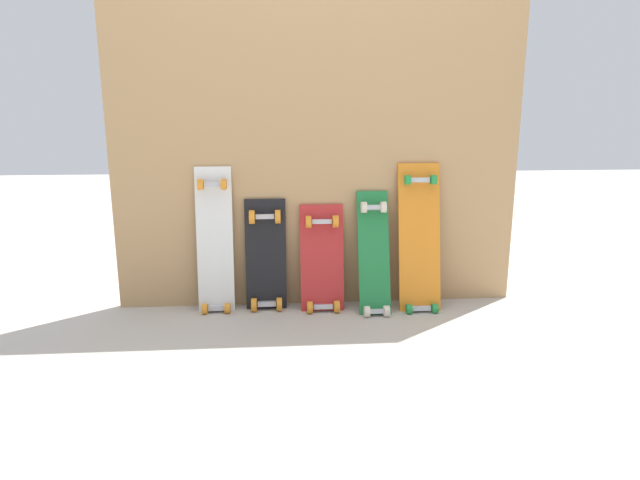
{
  "coord_description": "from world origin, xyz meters",
  "views": [
    {
      "loc": [
        -0.22,
        -2.9,
        1.07
      ],
      "look_at": [
        0.0,
        -0.07,
        0.38
      ],
      "focal_mm": 31.89,
      "sensor_mm": 36.0,
      "label": 1
    }
  ],
  "objects_px": {
    "skateboard_red": "(322,264)",
    "skateboard_green": "(374,259)",
    "skateboard_orange": "(419,244)",
    "skateboard_white": "(215,246)",
    "skateboard_black": "(266,260)"
  },
  "relations": [
    {
      "from": "skateboard_red",
      "to": "skateboard_green",
      "type": "height_order",
      "value": "skateboard_green"
    },
    {
      "from": "skateboard_red",
      "to": "skateboard_orange",
      "type": "height_order",
      "value": "skateboard_orange"
    },
    {
      "from": "skateboard_white",
      "to": "skateboard_orange",
      "type": "relative_size",
      "value": 0.98
    },
    {
      "from": "skateboard_green",
      "to": "skateboard_black",
      "type": "bearing_deg",
      "value": 172.81
    },
    {
      "from": "skateboard_black",
      "to": "skateboard_orange",
      "type": "relative_size",
      "value": 0.77
    },
    {
      "from": "skateboard_black",
      "to": "skateboard_green",
      "type": "relative_size",
      "value": 0.93
    },
    {
      "from": "skateboard_black",
      "to": "skateboard_red",
      "type": "relative_size",
      "value": 1.04
    },
    {
      "from": "skateboard_red",
      "to": "skateboard_orange",
      "type": "bearing_deg",
      "value": -2.07
    },
    {
      "from": "skateboard_white",
      "to": "skateboard_orange",
      "type": "xyz_separation_m",
      "value": [
        1.07,
        -0.04,
        0.0
      ]
    },
    {
      "from": "skateboard_black",
      "to": "skateboard_green",
      "type": "bearing_deg",
      "value": -7.19
    },
    {
      "from": "skateboard_black",
      "to": "skateboard_red",
      "type": "bearing_deg",
      "value": -5.54
    },
    {
      "from": "skateboard_black",
      "to": "skateboard_green",
      "type": "distance_m",
      "value": 0.57
    },
    {
      "from": "skateboard_white",
      "to": "skateboard_green",
      "type": "relative_size",
      "value": 1.19
    },
    {
      "from": "skateboard_white",
      "to": "skateboard_red",
      "type": "bearing_deg",
      "value": -2.47
    },
    {
      "from": "skateboard_red",
      "to": "skateboard_white",
      "type": "bearing_deg",
      "value": 177.53
    }
  ]
}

